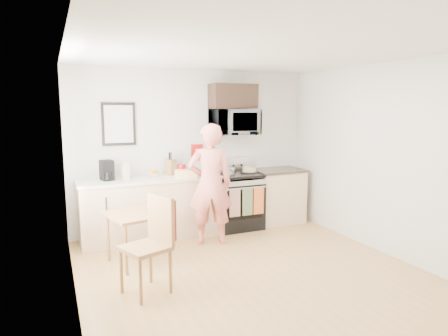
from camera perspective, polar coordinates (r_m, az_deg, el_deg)
name	(u,v)px	position (r m, az deg, el deg)	size (l,w,h in m)	color
floor	(260,279)	(4.87, 5.12, -15.54)	(4.60, 4.60, 0.00)	#AC7D42
back_wall	(194,150)	(6.60, -4.34, 2.53)	(4.00, 0.04, 2.60)	beige
front_wall	(446,223)	(2.77, 29.13, -6.89)	(4.00, 0.04, 2.60)	beige
left_wall	(72,183)	(3.96, -20.94, -2.00)	(0.04, 4.60, 2.60)	beige
right_wall	(394,161)	(5.74, 23.13, 0.98)	(0.04, 4.60, 2.60)	beige
ceiling	(263,51)	(4.50, 5.58, 16.35)	(4.00, 4.60, 0.04)	white
window	(70,148)	(4.72, -21.13, 2.67)	(0.06, 1.40, 1.50)	white
cabinet_left	(151,210)	(6.24, -10.32, -5.86)	(2.10, 0.60, 0.90)	#D6B189
countertop_left	(151,179)	(6.14, -10.44, -1.60)	(2.14, 0.64, 0.04)	silver
cabinet_right	(277,197)	(7.07, 7.60, -4.10)	(0.84, 0.60, 0.90)	#D6B189
countertop_right	(278,170)	(6.98, 7.67, -0.33)	(0.88, 0.64, 0.04)	black
range	(236,202)	(6.68, 1.80, -4.89)	(0.76, 0.70, 1.16)	black
microwave	(234,122)	(6.60, 1.46, 6.56)	(0.76, 0.51, 0.42)	#B8B8BD
upper_cabinet	(233,96)	(6.64, 1.31, 10.20)	(0.76, 0.35, 0.40)	black
wall_art	(119,124)	(6.25, -14.82, 6.09)	(0.50, 0.04, 0.65)	black
wall_trivet	(197,150)	(6.60, -3.89, 2.54)	(0.20, 0.02, 0.20)	#B0130F
person	(210,184)	(5.82, -1.99, -2.36)	(0.65, 0.42, 1.77)	#B93F33
dining_table	(138,218)	(5.26, -12.21, -7.06)	(0.74, 0.74, 0.66)	brown
chair	(156,230)	(4.44, -9.64, -8.72)	(0.61, 0.58, 1.05)	brown
knife_block	(171,167)	(6.38, -7.63, 0.14)	(0.11, 0.16, 0.25)	brown
utensil_crock	(181,165)	(6.40, -6.09, 0.46)	(0.13, 0.13, 0.38)	#B0130F
fruit_bowl	(154,174)	(6.32, -10.00, -0.78)	(0.25, 0.25, 0.09)	white
milk_carton	(126,171)	(6.07, -13.87, -0.41)	(0.10, 0.10, 0.26)	tan
coffee_maker	(107,171)	(6.08, -16.38, -0.40)	(0.20, 0.26, 0.29)	black
bread_bag	(186,174)	(6.06, -5.48, -0.86)	(0.33, 0.16, 0.12)	#E4BE77
cake	(249,170)	(6.66, 3.63, -0.29)	(0.27, 0.27, 0.09)	black
kettle	(219,168)	(6.54, -0.75, 0.03)	(0.18, 0.18, 0.22)	white
pot	(229,171)	(6.44, 0.68, -0.50)	(0.20, 0.34, 0.10)	#B8B8BD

